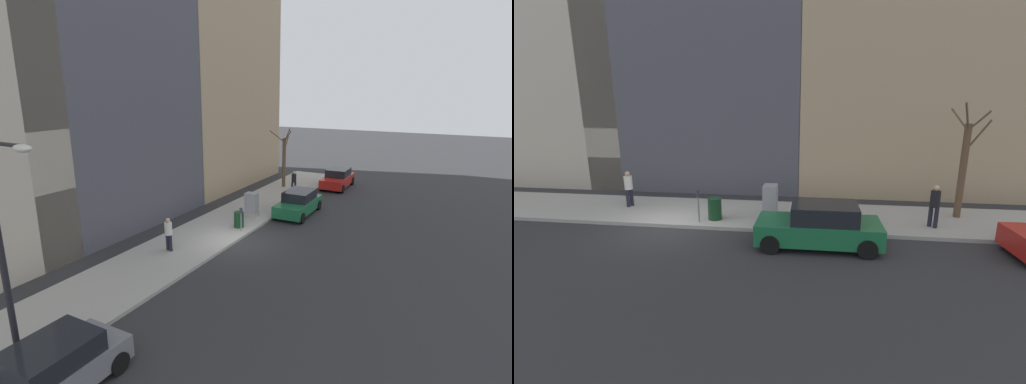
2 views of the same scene
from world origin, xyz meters
TOP-DOWN VIEW (x-y plane):
  - ground_plane at (0.00, 0.00)m, footprint 120.00×120.00m
  - sidewalk at (2.00, 0.00)m, footprint 4.00×36.00m
  - parked_car_green at (-1.00, -5.99)m, footprint 1.96×4.22m
  - parking_meter at (0.45, -1.18)m, footprint 0.14×0.10m
  - utility_box at (1.30, -3.97)m, footprint 0.83×0.61m
  - bare_tree at (2.60, -11.77)m, footprint 1.85×1.34m
  - trash_bin at (0.90, -1.71)m, footprint 0.56×0.56m
  - pedestrian_near_meter at (1.13, -10.34)m, footprint 0.36×0.36m
  - pedestrian_midblock at (2.20, 2.79)m, footprint 0.39×0.36m

SIDE VIEW (x-z plane):
  - ground_plane at x=0.00m, z-range 0.00..0.00m
  - sidewalk at x=2.00m, z-range 0.00..0.15m
  - trash_bin at x=0.90m, z-range 0.15..1.05m
  - parked_car_green at x=-1.00m, z-range -0.02..1.50m
  - utility_box at x=1.30m, z-range 0.13..1.56m
  - parking_meter at x=0.45m, z-range 0.30..1.65m
  - pedestrian_near_meter at x=1.13m, z-range 0.26..1.92m
  - pedestrian_midblock at x=2.20m, z-range 0.26..1.92m
  - bare_tree at x=2.60m, z-range -0.07..4.65m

